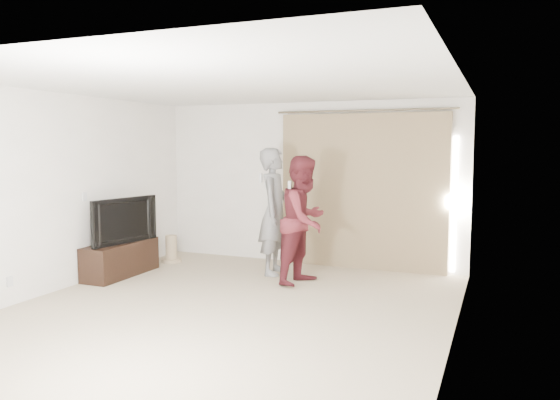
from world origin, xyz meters
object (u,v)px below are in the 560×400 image
Objects in this scene: person_man at (275,211)px; tv_console at (121,259)px; tv at (120,220)px; person_woman at (304,220)px.

tv_console is at bearing -154.66° from person_man.
tv reaches higher than tv_console.
person_man is 0.70m from person_woman.
tv is at bearing 0.00° from tv_console.
person_woman is at bearing -31.33° from person_man.
person_man reaches higher than tv.
person_man is at bearing 148.67° from person_woman.
person_woman is (2.65, 0.61, 0.64)m from tv_console.
person_woman reaches higher than tv_console.
tv_console is at bearing 0.00° from tv.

